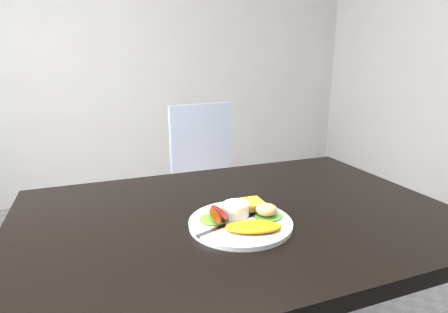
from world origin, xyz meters
TOP-DOWN VIEW (x-y plane):
  - room_back_panel at (0.00, 2.25)m, footprint 4.00×0.04m
  - dining_table at (0.00, 0.00)m, footprint 1.20×0.80m
  - dining_chair at (0.24, 0.95)m, footprint 0.43×0.43m
  - person at (-0.05, 0.69)m, footprint 0.64×0.53m
  - plate at (-0.02, -0.08)m, footprint 0.27×0.27m
  - lettuce_left at (-0.08, -0.05)m, footprint 0.10×0.09m
  - lettuce_right at (0.05, -0.08)m, footprint 0.08×0.08m
  - omelette at (-0.02, -0.14)m, footprint 0.15×0.10m
  - sausage_a at (-0.09, -0.07)m, footprint 0.03×0.09m
  - sausage_b at (-0.07, -0.06)m, footprint 0.03×0.10m
  - ramekin at (-0.02, -0.05)m, footprint 0.07×0.07m
  - toast_a at (0.00, -0.02)m, footprint 0.10×0.10m
  - toast_b at (0.03, -0.03)m, footprint 0.07×0.07m
  - potato_salad at (0.05, -0.09)m, footprint 0.07×0.07m
  - fork at (-0.07, -0.09)m, footprint 0.18×0.08m

SIDE VIEW (x-z plane):
  - dining_chair at x=0.24m, z-range 0.43..0.47m
  - dining_table at x=0.00m, z-range 0.71..0.75m
  - plate at x=-0.02m, z-range 0.75..0.76m
  - fork at x=-0.07m, z-range 0.76..0.77m
  - person at x=-0.05m, z-range 0.00..1.53m
  - lettuce_right at x=0.05m, z-range 0.76..0.77m
  - lettuce_left at x=-0.08m, z-range 0.76..0.77m
  - toast_a at x=0.00m, z-range 0.76..0.77m
  - omelette at x=-0.02m, z-range 0.76..0.78m
  - ramekin at x=-0.02m, z-range 0.76..0.80m
  - toast_b at x=0.03m, z-range 0.78..0.79m
  - sausage_a at x=-0.09m, z-range 0.77..0.79m
  - sausage_b at x=-0.07m, z-range 0.77..0.79m
  - potato_salad at x=0.05m, z-range 0.77..0.80m
  - room_back_panel at x=0.00m, z-range 0.00..2.70m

